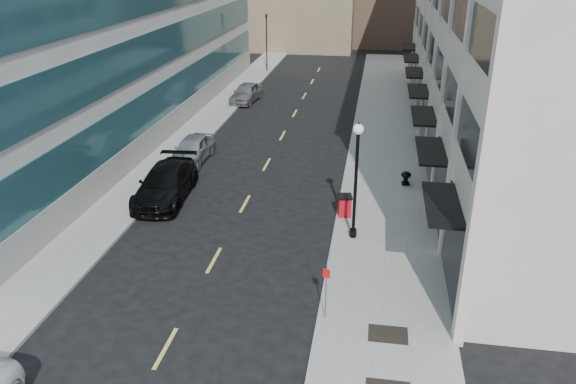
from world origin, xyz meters
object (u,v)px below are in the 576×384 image
(trash_bin, at_px, (345,205))
(urn_planter, at_px, (406,177))
(car_grey_sedan, at_px, (246,93))
(sign_post, at_px, (326,284))
(traffic_signal, at_px, (266,18))
(lamppost, at_px, (356,171))
(car_silver_sedan, at_px, (192,149))
(car_black_pickup, at_px, (166,183))

(trash_bin, relative_size, urn_planter, 1.44)
(car_grey_sedan, xyz_separation_m, trash_bin, (10.20, -21.91, -0.06))
(car_grey_sedan, bearing_deg, sign_post, -66.05)
(traffic_signal, bearing_deg, trash_bin, -72.66)
(trash_bin, bearing_deg, lamppost, -86.01)
(trash_bin, xyz_separation_m, urn_planter, (3.20, 4.65, -0.13))
(lamppost, height_order, sign_post, lamppost)
(sign_post, height_order, urn_planter, sign_post)
(traffic_signal, distance_m, car_silver_sedan, 28.60)
(car_black_pickup, relative_size, car_silver_sedan, 1.29)
(car_black_pickup, distance_m, car_silver_sedan, 5.84)
(trash_bin, distance_m, urn_planter, 5.64)
(car_silver_sedan, relative_size, car_grey_sedan, 0.99)
(car_grey_sedan, height_order, trash_bin, car_grey_sedan)
(car_silver_sedan, bearing_deg, urn_planter, -8.11)
(car_silver_sedan, height_order, lamppost, lamppost)
(car_black_pickup, distance_m, sign_post, 13.67)
(car_black_pickup, height_order, urn_planter, car_black_pickup)
(sign_post, bearing_deg, traffic_signal, 120.26)
(car_black_pickup, distance_m, car_grey_sedan, 21.00)
(car_black_pickup, height_order, car_grey_sedan, car_black_pickup)
(traffic_signal, distance_m, trash_bin, 36.91)
(sign_post, bearing_deg, lamppost, 100.57)
(trash_bin, bearing_deg, car_black_pickup, 164.13)
(trash_bin, bearing_deg, traffic_signal, 96.76)
(car_grey_sedan, distance_m, sign_post, 32.23)
(lamppost, bearing_deg, trash_bin, 104.57)
(car_black_pickup, relative_size, lamppost, 1.09)
(lamppost, bearing_deg, traffic_signal, 107.18)
(traffic_signal, distance_m, car_black_pickup, 34.36)
(traffic_signal, bearing_deg, car_silver_sedan, -88.58)
(sign_post, bearing_deg, car_silver_sedan, 139.57)
(car_grey_sedan, bearing_deg, traffic_signal, 98.76)
(lamppost, distance_m, sign_post, 6.82)
(car_grey_sedan, relative_size, lamppost, 0.86)
(car_black_pickup, xyz_separation_m, car_silver_sedan, (-0.39, 5.83, -0.08))
(car_grey_sedan, height_order, sign_post, sign_post)
(car_grey_sedan, bearing_deg, urn_planter, -46.50)
(car_silver_sedan, height_order, car_grey_sedan, car_grey_sedan)
(traffic_signal, relative_size, car_grey_sedan, 1.44)
(urn_planter, bearing_deg, traffic_signal, 114.98)
(traffic_signal, height_order, lamppost, traffic_signal)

